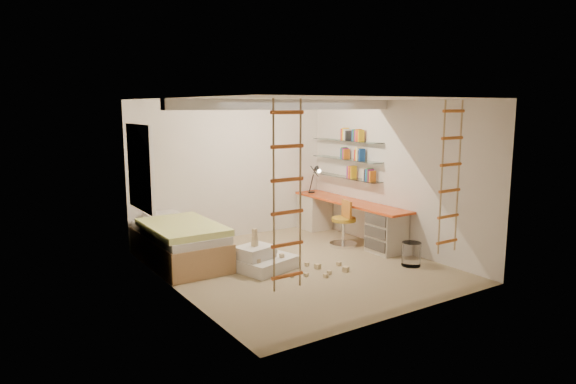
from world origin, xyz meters
TOP-DOWN VIEW (x-y plane):
  - floor at (0.00, 0.00)m, footprint 4.50×4.50m
  - ceiling_beam at (0.00, 0.30)m, footprint 4.00×0.18m
  - window_frame at (-1.97, 1.50)m, footprint 0.06×1.15m
  - window_blind at (-1.93, 1.50)m, footprint 0.02×1.00m
  - rope_ladder_left at (-1.35, -1.75)m, footprint 0.41×0.04m
  - rope_ladder_right at (1.35, -1.75)m, footprint 0.41×0.04m
  - waste_bin at (1.52, -0.93)m, footprint 0.30×0.30m
  - desk at (1.72, 0.86)m, footprint 0.56×2.80m
  - shelves at (1.87, 1.13)m, footprint 0.25×1.80m
  - bed at (-1.48, 1.23)m, footprint 1.02×2.00m
  - task_lamp at (1.67, 1.82)m, footprint 0.14×0.36m
  - swivel_chair at (1.38, 0.56)m, footprint 0.60×0.60m
  - play_platform at (-0.54, 0.18)m, footprint 1.01×0.88m
  - toy_blocks at (-0.17, -0.17)m, footprint 1.36×1.01m
  - books at (1.87, 1.13)m, footprint 0.14×0.70m

SIDE VIEW (x-z plane):
  - floor at x=0.00m, z-range 0.00..0.00m
  - play_platform at x=-0.54m, z-range -0.04..0.34m
  - waste_bin at x=1.52m, z-range 0.00..0.38m
  - toy_blocks at x=-0.17m, z-range -0.14..0.52m
  - swivel_chair at x=1.38m, z-range -0.11..0.73m
  - bed at x=-1.48m, z-range -0.02..0.67m
  - desk at x=1.72m, z-range 0.03..0.78m
  - task_lamp at x=1.67m, z-range 0.85..1.42m
  - shelves at x=1.87m, z-range 1.14..1.86m
  - rope_ladder_left at x=-1.35m, z-range 0.45..2.58m
  - rope_ladder_right at x=1.35m, z-range 0.45..2.58m
  - window_frame at x=-1.97m, z-range 0.88..2.23m
  - window_blind at x=-1.93m, z-range 0.95..2.15m
  - books at x=1.87m, z-range 1.16..2.08m
  - ceiling_beam at x=0.00m, z-range 2.44..2.60m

